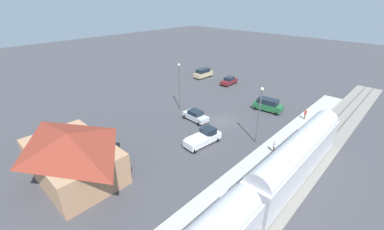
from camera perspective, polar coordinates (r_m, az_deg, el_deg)
ground_plane at (r=40.52m, az=6.94°, el=-1.43°), size 200.00×200.00×0.00m
railway_track at (r=35.32m, az=25.56°, el=-8.32°), size 4.80×70.00×0.30m
platform at (r=36.29m, az=19.70°, el=-6.11°), size 3.20×46.00×0.30m
passenger_train at (r=22.36m, az=13.26°, el=-19.17°), size 2.93×37.45×4.98m
station_building at (r=30.37m, az=-25.85°, el=-8.07°), size 12.36×7.91×5.39m
pedestrian_on_platform at (r=33.26m, az=18.39°, el=-6.69°), size 0.36×0.36×1.71m
pedestrian_waiting_far at (r=43.82m, az=24.62°, el=0.30°), size 0.36×0.36×1.71m
pickup_white at (r=33.77m, az=2.60°, el=-5.23°), size 2.47×5.56×2.14m
sedan_silver at (r=40.08m, az=0.81°, el=-0.15°), size 4.62×2.51×1.74m
suv_green at (r=45.43m, az=17.08°, el=2.27°), size 5.09×2.82×2.22m
suv_tan at (r=61.99m, az=2.58°, el=9.61°), size 2.12×4.96×2.22m
sedan_maroon at (r=57.57m, az=8.52°, el=7.78°), size 1.99×4.56×1.74m
light_pole_near_platform at (r=33.52m, az=15.26°, el=1.30°), size 0.44×0.44×8.03m
light_pole_lot_center at (r=42.96m, az=-2.93°, el=7.74°), size 0.44×0.44×8.20m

